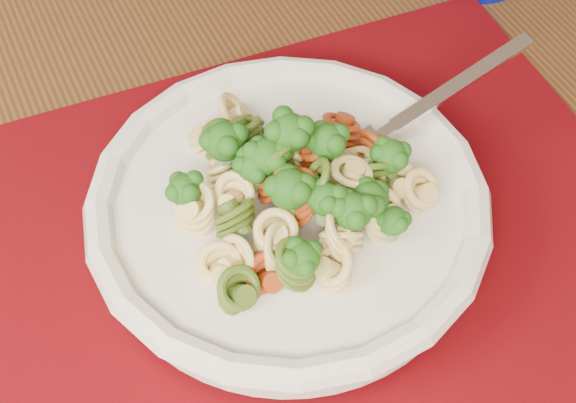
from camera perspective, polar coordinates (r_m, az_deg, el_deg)
name	(u,v)px	position (r m, az deg, el deg)	size (l,w,h in m)	color
dining_table	(285,251)	(0.69, -0.22, -3.56)	(1.31, 0.91, 0.73)	#5A3419
placemat	(295,255)	(0.55, 0.51, -3.82)	(0.50, 0.39, 0.00)	#5C0304
pasta_bowl	(288,210)	(0.53, 0.00, -0.63)	(0.27, 0.27, 0.05)	white
pasta_broccoli_heap	(288,196)	(0.52, 0.00, 0.40)	(0.23, 0.23, 0.06)	#E0C96F
fork	(363,146)	(0.55, 5.36, 3.94)	(0.19, 0.02, 0.01)	silver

